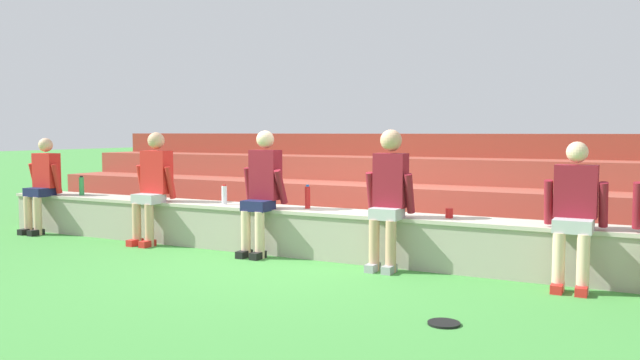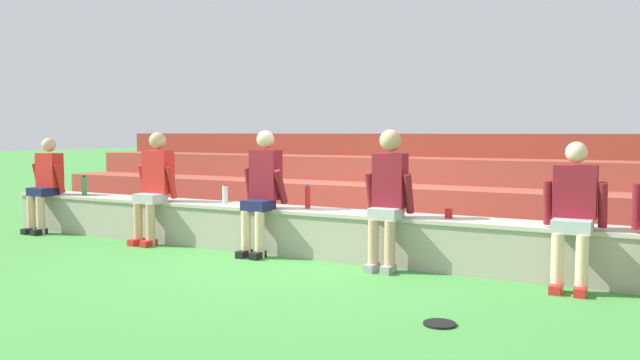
{
  "view_description": "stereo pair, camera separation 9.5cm",
  "coord_description": "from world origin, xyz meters",
  "px_view_note": "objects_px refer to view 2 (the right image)",
  "views": [
    {
      "loc": [
        3.45,
        -6.24,
        1.43
      ],
      "look_at": [
        0.1,
        0.25,
        0.88
      ],
      "focal_mm": 35.9,
      "sensor_mm": 36.0,
      "label": 1
    },
    {
      "loc": [
        3.54,
        -6.19,
        1.43
      ],
      "look_at": [
        0.1,
        0.25,
        0.88
      ],
      "focal_mm": 35.9,
      "sensor_mm": 36.0,
      "label": 2
    }
  ],
  "objects_px": {
    "frisbee": "(440,324)",
    "plastic_cup_middle": "(449,213)",
    "person_center": "(262,188)",
    "person_right_of_center": "(388,193)",
    "water_bottle_mid_left": "(225,195)",
    "water_bottle_near_left": "(308,197)",
    "person_far_left": "(45,182)",
    "person_far_right": "(574,210)",
    "person_left_of_center": "(154,183)",
    "water_bottle_near_right": "(84,186)"
  },
  "relations": [
    {
      "from": "person_far_right",
      "to": "water_bottle_mid_left",
      "type": "height_order",
      "value": "person_far_right"
    },
    {
      "from": "person_left_of_center",
      "to": "water_bottle_near_right",
      "type": "distance_m",
      "value": 1.51
    },
    {
      "from": "person_far_left",
      "to": "frisbee",
      "type": "height_order",
      "value": "person_far_left"
    },
    {
      "from": "water_bottle_mid_left",
      "to": "plastic_cup_middle",
      "type": "height_order",
      "value": "water_bottle_mid_left"
    },
    {
      "from": "person_center",
      "to": "water_bottle_near_right",
      "type": "relative_size",
      "value": 5.21
    },
    {
      "from": "water_bottle_near_left",
      "to": "person_right_of_center",
      "type": "bearing_deg",
      "value": -16.22
    },
    {
      "from": "person_left_of_center",
      "to": "person_center",
      "type": "relative_size",
      "value": 0.99
    },
    {
      "from": "water_bottle_mid_left",
      "to": "water_bottle_near_left",
      "type": "distance_m",
      "value": 1.13
    },
    {
      "from": "water_bottle_mid_left",
      "to": "frisbee",
      "type": "relative_size",
      "value": 1.02
    },
    {
      "from": "water_bottle_mid_left",
      "to": "water_bottle_near_left",
      "type": "xyz_separation_m",
      "value": [
        1.12,
        0.09,
        0.02
      ]
    },
    {
      "from": "person_far_right",
      "to": "plastic_cup_middle",
      "type": "relative_size",
      "value": 13.23
    },
    {
      "from": "frisbee",
      "to": "water_bottle_near_right",
      "type": "bearing_deg",
      "value": 162.02
    },
    {
      "from": "person_left_of_center",
      "to": "water_bottle_near_left",
      "type": "xyz_separation_m",
      "value": [
        2.1,
        0.29,
        -0.11
      ]
    },
    {
      "from": "frisbee",
      "to": "plastic_cup_middle",
      "type": "bearing_deg",
      "value": 105.06
    },
    {
      "from": "person_center",
      "to": "plastic_cup_middle",
      "type": "bearing_deg",
      "value": 6.23
    },
    {
      "from": "water_bottle_mid_left",
      "to": "water_bottle_near_left",
      "type": "bearing_deg",
      "value": 4.7
    },
    {
      "from": "person_far_left",
      "to": "person_right_of_center",
      "type": "distance_m",
      "value": 5.23
    },
    {
      "from": "person_left_of_center",
      "to": "water_bottle_mid_left",
      "type": "distance_m",
      "value": 1.0
    },
    {
      "from": "person_left_of_center",
      "to": "frisbee",
      "type": "distance_m",
      "value": 4.71
    },
    {
      "from": "person_far_left",
      "to": "water_bottle_near_right",
      "type": "bearing_deg",
      "value": 26.68
    },
    {
      "from": "person_far_right",
      "to": "frisbee",
      "type": "xyz_separation_m",
      "value": [
        -0.73,
        -1.64,
        -0.71
      ]
    },
    {
      "from": "person_far_right",
      "to": "frisbee",
      "type": "bearing_deg",
      "value": -113.89
    },
    {
      "from": "person_far_left",
      "to": "person_center",
      "type": "relative_size",
      "value": 0.93
    },
    {
      "from": "person_center",
      "to": "water_bottle_near_left",
      "type": "distance_m",
      "value": 0.54
    },
    {
      "from": "person_far_right",
      "to": "water_bottle_mid_left",
      "type": "distance_m",
      "value": 4.09
    },
    {
      "from": "person_right_of_center",
      "to": "water_bottle_near_right",
      "type": "height_order",
      "value": "person_right_of_center"
    },
    {
      "from": "person_center",
      "to": "person_right_of_center",
      "type": "distance_m",
      "value": 1.59
    },
    {
      "from": "water_bottle_near_right",
      "to": "frisbee",
      "type": "height_order",
      "value": "water_bottle_near_right"
    },
    {
      "from": "water_bottle_mid_left",
      "to": "frisbee",
      "type": "distance_m",
      "value": 3.9
    },
    {
      "from": "water_bottle_near_right",
      "to": "person_far_right",
      "type": "bearing_deg",
      "value": -2.17
    },
    {
      "from": "person_right_of_center",
      "to": "plastic_cup_middle",
      "type": "height_order",
      "value": "person_right_of_center"
    },
    {
      "from": "person_far_right",
      "to": "water_bottle_near_right",
      "type": "distance_m",
      "value": 6.55
    },
    {
      "from": "person_left_of_center",
      "to": "person_right_of_center",
      "type": "height_order",
      "value": "person_right_of_center"
    },
    {
      "from": "person_right_of_center",
      "to": "person_left_of_center",
      "type": "bearing_deg",
      "value": 179.23
    },
    {
      "from": "frisbee",
      "to": "person_right_of_center",
      "type": "bearing_deg",
      "value": 123.42
    },
    {
      "from": "person_far_left",
      "to": "plastic_cup_middle",
      "type": "height_order",
      "value": "person_far_left"
    },
    {
      "from": "water_bottle_near_left",
      "to": "person_far_right",
      "type": "bearing_deg",
      "value": -6.52
    },
    {
      "from": "frisbee",
      "to": "person_far_left",
      "type": "bearing_deg",
      "value": 165.46
    },
    {
      "from": "person_far_right",
      "to": "water_bottle_mid_left",
      "type": "bearing_deg",
      "value": 176.56
    },
    {
      "from": "person_right_of_center",
      "to": "person_far_right",
      "type": "xyz_separation_m",
      "value": [
        1.81,
        -0.01,
        -0.07
      ]
    },
    {
      "from": "person_far_left",
      "to": "person_right_of_center",
      "type": "relative_size",
      "value": 0.92
    },
    {
      "from": "person_right_of_center",
      "to": "water_bottle_mid_left",
      "type": "relative_size",
      "value": 5.87
    },
    {
      "from": "water_bottle_mid_left",
      "to": "plastic_cup_middle",
      "type": "relative_size",
      "value": 2.44
    },
    {
      "from": "person_far_right",
      "to": "water_bottle_near_left",
      "type": "distance_m",
      "value": 2.97
    },
    {
      "from": "person_far_left",
      "to": "plastic_cup_middle",
      "type": "xyz_separation_m",
      "value": [
        5.8,
        0.28,
        -0.14
      ]
    },
    {
      "from": "water_bottle_near_left",
      "to": "plastic_cup_middle",
      "type": "height_order",
      "value": "water_bottle_near_left"
    },
    {
      "from": "water_bottle_near_right",
      "to": "plastic_cup_middle",
      "type": "distance_m",
      "value": 5.31
    },
    {
      "from": "person_left_of_center",
      "to": "water_bottle_near_left",
      "type": "bearing_deg",
      "value": 7.82
    },
    {
      "from": "plastic_cup_middle",
      "to": "person_center",
      "type": "bearing_deg",
      "value": -173.77
    },
    {
      "from": "person_far_left",
      "to": "plastic_cup_middle",
      "type": "relative_size",
      "value": 13.26
    }
  ]
}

